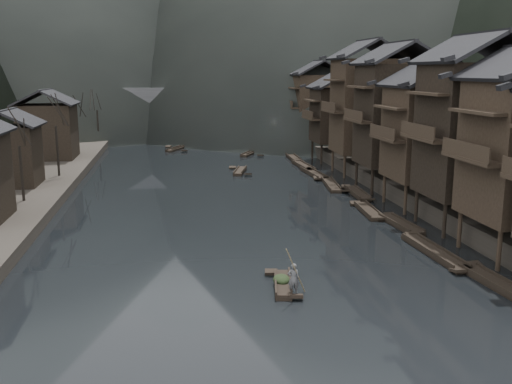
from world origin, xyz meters
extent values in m
plane|color=black|center=(0.00, 0.00, 0.00)|extent=(300.00, 300.00, 0.00)
cube|color=#2D2823|center=(35.00, 40.00, 0.90)|extent=(40.00, 200.00, 1.80)
cylinder|color=black|center=(14.20, -3.40, 1.30)|extent=(0.30, 0.30, 2.90)
cylinder|color=black|center=(14.20, 1.40, 1.30)|extent=(0.30, 0.30, 2.90)
cylinder|color=black|center=(16.95, 1.40, 1.30)|extent=(0.30, 0.30, 2.90)
cube|color=black|center=(13.30, -1.00, 6.54)|extent=(1.20, 5.70, 0.25)
cylinder|color=black|center=(14.20, 3.60, 1.30)|extent=(0.30, 0.30, 2.90)
cylinder|color=black|center=(14.20, 8.40, 1.30)|extent=(0.30, 0.30, 2.90)
cylinder|color=black|center=(16.95, 3.60, 1.30)|extent=(0.30, 0.30, 2.90)
cylinder|color=black|center=(16.95, 8.40, 1.30)|extent=(0.30, 0.30, 2.90)
cube|color=black|center=(17.30, 6.00, 7.52)|extent=(7.00, 6.00, 9.84)
cube|color=black|center=(13.30, 6.00, 7.03)|extent=(1.20, 5.70, 0.25)
cylinder|color=black|center=(14.20, 10.60, 1.30)|extent=(0.30, 0.30, 2.90)
cylinder|color=black|center=(14.20, 15.40, 1.30)|extent=(0.30, 0.30, 2.90)
cylinder|color=black|center=(16.95, 10.60, 1.30)|extent=(0.30, 0.30, 2.90)
cylinder|color=black|center=(16.95, 15.40, 1.30)|extent=(0.30, 0.30, 2.90)
cube|color=black|center=(17.30, 13.00, 6.60)|extent=(7.00, 6.00, 7.99)
cube|color=black|center=(13.30, 13.00, 6.20)|extent=(1.20, 5.70, 0.25)
cylinder|color=black|center=(14.20, 18.60, 1.30)|extent=(0.30, 0.30, 2.90)
cylinder|color=black|center=(14.20, 23.40, 1.30)|extent=(0.30, 0.30, 2.90)
cylinder|color=black|center=(16.95, 18.60, 1.30)|extent=(0.30, 0.30, 2.90)
cylinder|color=black|center=(16.95, 23.40, 1.30)|extent=(0.30, 0.30, 2.90)
cube|color=black|center=(17.30, 21.00, 7.56)|extent=(7.00, 6.00, 9.92)
cube|color=black|center=(13.30, 21.00, 7.06)|extent=(1.20, 5.70, 0.25)
cylinder|color=black|center=(14.20, 27.60, 1.30)|extent=(0.30, 0.30, 2.90)
cylinder|color=black|center=(14.20, 32.40, 1.30)|extent=(0.30, 0.30, 2.90)
cylinder|color=black|center=(16.95, 27.60, 1.30)|extent=(0.30, 0.30, 2.90)
cylinder|color=black|center=(16.95, 32.40, 1.30)|extent=(0.30, 0.30, 2.90)
cube|color=black|center=(17.30, 30.00, 7.90)|extent=(7.00, 6.00, 10.61)
cube|color=black|center=(13.30, 30.00, 7.37)|extent=(1.20, 5.70, 0.25)
cylinder|color=black|center=(14.20, 37.60, 1.30)|extent=(0.30, 0.30, 2.90)
cylinder|color=black|center=(14.20, 42.40, 1.30)|extent=(0.30, 0.30, 2.90)
cylinder|color=black|center=(16.95, 37.60, 1.30)|extent=(0.30, 0.30, 2.90)
cylinder|color=black|center=(16.95, 42.40, 1.30)|extent=(0.30, 0.30, 2.90)
cube|color=black|center=(17.30, 40.00, 6.12)|extent=(7.00, 6.00, 7.05)
cube|color=black|center=(13.30, 40.00, 5.77)|extent=(1.20, 5.70, 0.25)
cylinder|color=black|center=(14.20, 49.60, 1.30)|extent=(0.30, 0.30, 2.90)
cylinder|color=black|center=(14.20, 54.40, 1.30)|extent=(0.30, 0.30, 2.90)
cylinder|color=black|center=(16.95, 49.60, 1.30)|extent=(0.30, 0.30, 2.90)
cylinder|color=black|center=(16.95, 54.40, 1.30)|extent=(0.30, 0.30, 2.90)
cube|color=black|center=(17.30, 52.00, 6.94)|extent=(7.00, 6.00, 8.69)
cube|color=black|center=(13.30, 52.00, 6.51)|extent=(1.20, 5.70, 0.25)
cube|color=black|center=(-20.50, 24.00, 4.10)|extent=(5.00, 5.00, 5.80)
cube|color=black|center=(-20.50, 42.00, 4.60)|extent=(6.50, 6.50, 6.80)
cylinder|color=black|center=(-17.00, 16.64, 3.57)|extent=(0.24, 0.24, 4.75)
cylinder|color=black|center=(-17.00, 28.67, 3.85)|extent=(0.24, 0.24, 5.30)
cylinder|color=black|center=(-17.00, 46.63, 3.61)|extent=(0.24, 0.24, 4.83)
cylinder|color=black|center=(-17.00, 60.65, 3.62)|extent=(0.24, 0.24, 4.84)
cube|color=black|center=(12.74, -6.31, 0.15)|extent=(1.70, 7.24, 0.30)
cube|color=black|center=(12.74, -6.31, 0.33)|extent=(1.74, 7.10, 0.10)
cube|color=black|center=(13.03, -2.88, 0.29)|extent=(1.01, 0.96, 0.36)
cube|color=black|center=(11.82, 0.17, 0.15)|extent=(1.41, 7.70, 0.30)
cube|color=black|center=(11.82, 0.17, 0.33)|extent=(1.46, 7.55, 0.10)
cube|color=black|center=(11.97, 3.85, 0.29)|extent=(0.97, 0.97, 0.37)
cube|color=black|center=(11.67, -3.51, 0.29)|extent=(0.97, 0.97, 0.37)
cube|color=black|center=(12.37, 7.06, 0.15)|extent=(1.55, 5.92, 0.30)
cube|color=black|center=(12.37, 7.06, 0.33)|extent=(1.60, 5.80, 0.10)
cube|color=black|center=(12.59, 9.86, 0.29)|extent=(0.99, 0.79, 0.32)
cube|color=black|center=(12.15, 4.26, 0.29)|extent=(0.99, 0.79, 0.32)
cube|color=black|center=(11.36, 11.65, 0.15)|extent=(1.52, 5.90, 0.30)
cube|color=black|center=(11.36, 11.65, 0.33)|extent=(1.57, 5.78, 0.10)
cube|color=black|center=(11.15, 14.44, 0.29)|extent=(0.99, 0.79, 0.32)
cube|color=black|center=(11.56, 8.86, 0.29)|extent=(0.99, 0.79, 0.32)
cube|color=black|center=(12.77, 18.80, 0.15)|extent=(1.43, 6.39, 0.30)
cube|color=black|center=(12.77, 18.80, 0.33)|extent=(1.47, 6.27, 0.10)
cube|color=black|center=(12.61, 21.84, 0.29)|extent=(0.97, 0.83, 0.33)
cube|color=black|center=(12.92, 15.76, 0.29)|extent=(0.97, 0.83, 0.33)
cube|color=black|center=(11.43, 23.44, 0.15)|extent=(2.05, 7.60, 0.30)
cube|color=black|center=(11.43, 23.44, 0.33)|extent=(2.09, 7.46, 0.10)
cube|color=black|center=(10.97, 27.03, 0.29)|extent=(1.04, 1.03, 0.36)
cube|color=black|center=(11.89, 19.86, 0.29)|extent=(1.04, 1.03, 0.36)
cube|color=black|center=(11.24, 30.02, 0.15)|extent=(1.58, 7.60, 0.30)
cube|color=black|center=(11.24, 30.02, 0.33)|extent=(1.62, 7.46, 0.10)
cube|color=black|center=(11.47, 33.64, 0.29)|extent=(0.99, 0.98, 0.36)
cube|color=black|center=(11.01, 26.40, 0.29)|extent=(0.99, 0.98, 0.36)
cube|color=black|center=(11.31, 35.42, 0.15)|extent=(1.49, 7.47, 0.30)
cube|color=black|center=(11.31, 35.42, 0.33)|extent=(1.54, 7.32, 0.10)
cube|color=black|center=(11.50, 38.98, 0.29)|extent=(0.98, 0.96, 0.36)
cube|color=black|center=(11.12, 31.87, 0.29)|extent=(0.98, 0.96, 0.36)
cube|color=black|center=(11.53, 42.64, 0.15)|extent=(1.30, 7.13, 0.30)
cube|color=black|center=(11.53, 42.64, 0.33)|extent=(1.35, 6.99, 0.10)
cube|color=black|center=(11.43, 46.05, 0.29)|extent=(0.96, 0.90, 0.35)
cube|color=black|center=(11.62, 39.23, 0.29)|extent=(0.96, 0.90, 0.35)
cube|color=black|center=(12.56, 49.16, 0.15)|extent=(1.35, 6.71, 0.30)
cube|color=black|center=(12.56, 49.16, 0.33)|extent=(1.40, 6.58, 0.10)
cube|color=black|center=(12.68, 52.36, 0.29)|extent=(0.96, 0.86, 0.34)
cube|color=black|center=(12.44, 45.96, 0.29)|extent=(0.96, 0.86, 0.34)
cube|color=black|center=(12.35, 54.06, 0.15)|extent=(1.24, 6.59, 0.30)
cube|color=black|center=(12.35, 54.06, 0.33)|extent=(1.29, 6.46, 0.10)
cube|color=black|center=(12.42, 57.21, 0.29)|extent=(0.95, 0.83, 0.34)
cube|color=black|center=(12.28, 50.91, 0.29)|extent=(0.95, 0.83, 0.34)
cube|color=black|center=(2.98, 33.06, 0.15)|extent=(2.28, 5.35, 0.30)
cube|color=black|center=(2.98, 33.06, 0.33)|extent=(2.31, 5.26, 0.10)
cube|color=black|center=(2.35, 35.50, 0.29)|extent=(0.99, 0.85, 0.31)
cube|color=black|center=(3.61, 30.61, 0.29)|extent=(0.99, 0.85, 0.31)
cube|color=black|center=(6.17, 47.62, 0.15)|extent=(3.43, 5.50, 0.30)
cube|color=black|center=(6.17, 47.62, 0.33)|extent=(3.43, 5.42, 0.10)
cube|color=black|center=(4.95, 50.05, 0.29)|extent=(1.07, 1.01, 0.32)
cube|color=black|center=(7.39, 45.20, 0.29)|extent=(1.07, 1.01, 0.32)
cube|color=black|center=(-4.30, 54.29, 0.15)|extent=(3.39, 5.75, 0.30)
cube|color=black|center=(-4.30, 54.29, 0.33)|extent=(3.38, 5.66, 0.10)
cube|color=black|center=(-5.49, 56.84, 0.29)|extent=(1.08, 1.02, 0.32)
cube|color=black|center=(-3.11, 51.73, 0.29)|extent=(1.08, 1.02, 0.32)
cube|color=#4C4C4F|center=(0.00, 72.00, 7.20)|extent=(40.00, 6.00, 1.60)
cube|color=#4C4C4F|center=(0.00, 69.30, 8.50)|extent=(40.00, 0.50, 1.00)
cube|color=#4C4C4F|center=(0.00, 74.70, 8.50)|extent=(40.00, 0.50, 1.00)
cube|color=#4C4C4F|center=(-14.00, 72.00, 3.20)|extent=(3.20, 6.00, 6.40)
cube|color=#4C4C4F|center=(-4.50, 72.00, 3.20)|extent=(3.20, 6.00, 6.40)
cube|color=#4C4C4F|center=(4.50, 72.00, 3.20)|extent=(3.20, 6.00, 6.40)
cube|color=#4C4C4F|center=(14.00, 72.00, 3.20)|extent=(3.20, 6.00, 6.40)
cube|color=black|center=(0.80, -4.05, 0.15)|extent=(1.55, 4.14, 0.30)
cube|color=black|center=(0.80, -4.05, 0.33)|extent=(1.58, 4.07, 0.10)
cube|color=black|center=(0.47, -2.13, 0.29)|extent=(0.82, 0.63, 0.28)
cube|color=black|center=(1.12, -5.97, 0.29)|extent=(0.82, 0.63, 0.28)
ellipsoid|color=black|center=(0.76, -3.85, 0.72)|extent=(0.97, 1.27, 0.58)
imported|color=#565658|center=(1.06, -5.57, 1.28)|extent=(0.64, 0.43, 1.70)
cylinder|color=#8C7A51|center=(1.26, -5.57, 3.85)|extent=(1.65, 1.82, 3.44)
camera|label=1|loc=(-5.22, -33.65, 11.87)|focal=40.00mm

